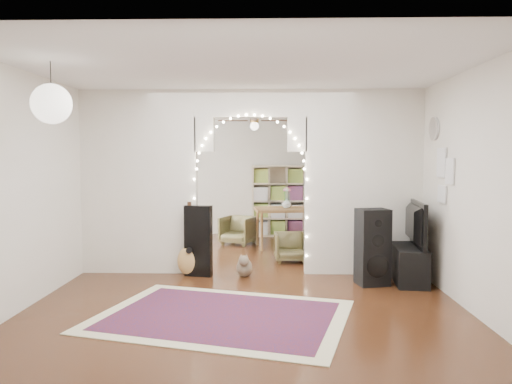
{
  "coord_description": "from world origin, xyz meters",
  "views": [
    {
      "loc": [
        0.26,
        -7.35,
        1.72
      ],
      "look_at": [
        0.07,
        0.3,
        1.18
      ],
      "focal_mm": 35.0,
      "sensor_mm": 36.0,
      "label": 1
    }
  ],
  "objects_px": {
    "floor_speaker": "(373,247)",
    "media_console": "(408,264)",
    "acoustic_guitar": "(190,249)",
    "dining_chair_left": "(291,247)",
    "dining_chair_right": "(238,230)",
    "dining_table": "(287,212)",
    "bookcase": "(286,201)"
  },
  "relations": [
    {
      "from": "floor_speaker",
      "to": "dining_table",
      "type": "xyz_separation_m",
      "value": [
        -1.05,
        2.77,
        0.17
      ]
    },
    {
      "from": "dining_chair_right",
      "to": "bookcase",
      "type": "bearing_deg",
      "value": 70.73
    },
    {
      "from": "acoustic_guitar",
      "to": "media_console",
      "type": "bearing_deg",
      "value": -6.56
    },
    {
      "from": "bookcase",
      "to": "dining_table",
      "type": "bearing_deg",
      "value": -95.7
    },
    {
      "from": "acoustic_guitar",
      "to": "dining_chair_left",
      "type": "distance_m",
      "value": 1.84
    },
    {
      "from": "acoustic_guitar",
      "to": "floor_speaker",
      "type": "xyz_separation_m",
      "value": [
        2.54,
        -0.43,
        0.11
      ]
    },
    {
      "from": "floor_speaker",
      "to": "media_console",
      "type": "bearing_deg",
      "value": 6.43
    },
    {
      "from": "dining_table",
      "to": "dining_chair_right",
      "type": "xyz_separation_m",
      "value": [
        -0.95,
        0.3,
        -0.4
      ]
    },
    {
      "from": "acoustic_guitar",
      "to": "floor_speaker",
      "type": "height_order",
      "value": "acoustic_guitar"
    },
    {
      "from": "media_console",
      "to": "dining_chair_right",
      "type": "xyz_separation_m",
      "value": [
        -2.54,
        2.89,
        0.03
      ]
    },
    {
      "from": "floor_speaker",
      "to": "bookcase",
      "type": "bearing_deg",
      "value": 91.58
    },
    {
      "from": "bookcase",
      "to": "dining_chair_left",
      "type": "relative_size",
      "value": 2.91
    },
    {
      "from": "floor_speaker",
      "to": "dining_chair_right",
      "type": "distance_m",
      "value": 3.67
    },
    {
      "from": "bookcase",
      "to": "dining_chair_right",
      "type": "relative_size",
      "value": 2.52
    },
    {
      "from": "media_console",
      "to": "bookcase",
      "type": "relative_size",
      "value": 0.65
    },
    {
      "from": "acoustic_guitar",
      "to": "dining_chair_left",
      "type": "xyz_separation_m",
      "value": [
        1.51,
        1.04,
        -0.16
      ]
    },
    {
      "from": "floor_speaker",
      "to": "dining_chair_left",
      "type": "bearing_deg",
      "value": 113.16
    },
    {
      "from": "bookcase",
      "to": "dining_chair_right",
      "type": "height_order",
      "value": "bookcase"
    },
    {
      "from": "acoustic_guitar",
      "to": "bookcase",
      "type": "bearing_deg",
      "value": 65.9
    },
    {
      "from": "media_console",
      "to": "dining_chair_right",
      "type": "height_order",
      "value": "dining_chair_right"
    },
    {
      "from": "acoustic_guitar",
      "to": "dining_chair_left",
      "type": "height_order",
      "value": "acoustic_guitar"
    },
    {
      "from": "media_console",
      "to": "dining_table",
      "type": "relative_size",
      "value": 0.77
    },
    {
      "from": "acoustic_guitar",
      "to": "floor_speaker",
      "type": "bearing_deg",
      "value": -11.48
    },
    {
      "from": "floor_speaker",
      "to": "dining_table",
      "type": "bearing_deg",
      "value": 98.89
    },
    {
      "from": "floor_speaker",
      "to": "bookcase",
      "type": "distance_m",
      "value": 4.31
    },
    {
      "from": "media_console",
      "to": "dining_table",
      "type": "bearing_deg",
      "value": 127.61
    },
    {
      "from": "acoustic_guitar",
      "to": "bookcase",
      "type": "height_order",
      "value": "bookcase"
    },
    {
      "from": "acoustic_guitar",
      "to": "dining_table",
      "type": "xyz_separation_m",
      "value": [
        1.49,
        2.34,
        0.28
      ]
    },
    {
      "from": "dining_chair_left",
      "to": "dining_chair_right",
      "type": "bearing_deg",
      "value": 117.07
    },
    {
      "from": "floor_speaker",
      "to": "dining_chair_left",
      "type": "relative_size",
      "value": 1.94
    },
    {
      "from": "dining_table",
      "to": "media_console",
      "type": "bearing_deg",
      "value": -66.67
    },
    {
      "from": "dining_chair_left",
      "to": "floor_speaker",
      "type": "bearing_deg",
      "value": -58.93
    }
  ]
}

